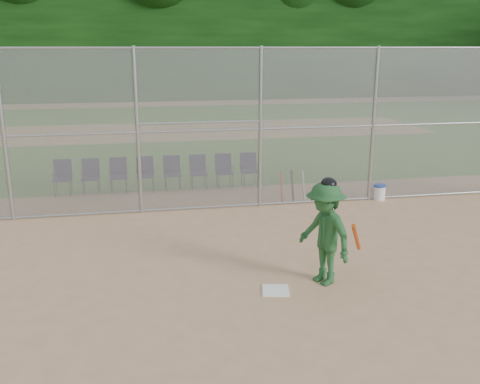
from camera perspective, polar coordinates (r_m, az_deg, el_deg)
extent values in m
plane|color=tan|center=(9.05, 3.06, -10.90)|extent=(100.00, 100.00, 0.00)
plane|color=#31691F|center=(26.25, -6.46, 6.50)|extent=(100.00, 100.00, 0.00)
plane|color=tan|center=(26.25, -6.46, 6.51)|extent=(24.00, 24.00, 0.00)
cube|color=gray|center=(13.17, -2.07, 6.62)|extent=(16.00, 0.02, 4.00)
cylinder|color=#9EA3A8|center=(13.02, -2.16, 15.13)|extent=(16.00, 0.05, 0.05)
cube|color=black|center=(42.94, -8.63, 17.19)|extent=(80.00, 5.00, 11.00)
cube|color=white|center=(9.18, 3.82, -10.42)|extent=(0.53, 0.53, 0.02)
imported|color=#215328|center=(9.25, 9.03, -4.40)|extent=(1.06, 1.33, 1.80)
ellipsoid|color=black|center=(9.00, 9.26, 0.82)|extent=(0.27, 0.30, 0.23)
cylinder|color=#D54C14|center=(9.03, 12.29, -4.75)|extent=(0.42, 0.57, 0.65)
cylinder|color=white|center=(14.79, 14.65, -0.12)|extent=(0.31, 0.31, 0.36)
cylinder|color=#224096|center=(14.73, 14.70, 0.65)|extent=(0.32, 0.32, 0.05)
cylinder|color=#D84C14|center=(14.10, 4.44, 0.58)|extent=(0.06, 0.29, 0.83)
cylinder|color=black|center=(14.18, 5.61, 0.63)|extent=(0.06, 0.32, 0.83)
cylinder|color=#B2B2B7|center=(14.27, 6.77, 0.67)|extent=(0.06, 0.35, 0.82)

